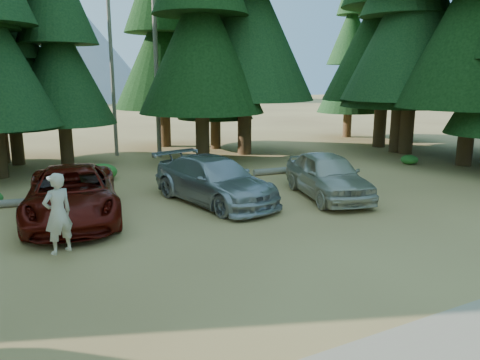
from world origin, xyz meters
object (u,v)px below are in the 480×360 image
Objects in this scene: silver_minivan_right at (328,175)px; log_right at (299,169)px; log_mid at (197,179)px; frisbee_player at (58,213)px; red_pickup at (72,194)px; silver_minivan_center at (214,180)px; log_left at (35,201)px.

silver_minivan_right is 4.61m from log_right.
frisbee_player is at bearing -117.43° from log_mid.
frisbee_player reaches higher than log_mid.
log_mid is at bearing 39.05° from red_pickup.
frisbee_player is (-9.52, -1.86, 0.36)m from silver_minivan_right.
silver_minivan_right reaches higher than silver_minivan_center.
frisbee_player reaches higher than red_pickup.
silver_minivan_right reaches higher than log_right.
log_left is at bearing -111.68° from frisbee_player.
log_right is (11.22, 6.09, -1.04)m from frisbee_player.
log_mid is at bearing 141.03° from silver_minivan_right.
frisbee_player is (-5.54, -3.14, 0.39)m from silver_minivan_center.
silver_minivan_center is at bearing -173.70° from frisbee_player.
silver_minivan_center is 1.13× the size of silver_minivan_right.
log_right is (1.70, 4.23, -0.68)m from silver_minivan_right.
log_left is at bearing -156.68° from log_mid.
silver_minivan_right is at bearing 167.78° from frisbee_player.
log_right is (10.44, 2.75, -0.66)m from red_pickup.
log_right reaches higher than log_mid.
log_mid is (5.42, 3.06, -0.69)m from red_pickup.
silver_minivan_right is at bearing -11.86° from log_left.
frisbee_player reaches higher than log_right.
silver_minivan_center is at bearing -14.26° from log_left.
frisbee_player is at bearing -162.36° from silver_minivan_center.
red_pickup is at bearing -126.57° from frisbee_player.
log_left is at bearing -172.16° from log_right.
log_right is at bearing 11.76° from log_left.
silver_minivan_right is 2.46× the size of frisbee_player.
log_left is 0.83× the size of log_right.
silver_minivan_right is 9.71m from frisbee_player.
log_left reaches higher than log_mid.
silver_minivan_center is 2.77× the size of frisbee_player.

